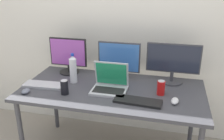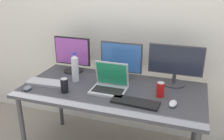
% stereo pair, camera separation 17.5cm
% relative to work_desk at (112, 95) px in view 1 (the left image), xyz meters
% --- Properties ---
extents(wall_back, '(7.00, 0.08, 2.60)m').
position_rel_work_desk_xyz_m(wall_back, '(0.00, 0.59, 0.62)').
color(wall_back, silver).
rests_on(wall_back, ground).
extents(work_desk, '(1.62, 0.80, 0.74)m').
position_rel_work_desk_xyz_m(work_desk, '(0.00, 0.00, 0.00)').
color(work_desk, '#424247').
rests_on(work_desk, ground).
extents(monitor_left, '(0.38, 0.20, 0.36)m').
position_rel_work_desk_xyz_m(monitor_left, '(-0.52, 0.28, 0.25)').
color(monitor_left, black).
rests_on(monitor_left, work_desk).
extents(monitor_center, '(0.40, 0.17, 0.36)m').
position_rel_work_desk_xyz_m(monitor_center, '(0.01, 0.25, 0.25)').
color(monitor_center, '#38383D').
rests_on(monitor_center, work_desk).
extents(monitor_right, '(0.49, 0.21, 0.37)m').
position_rel_work_desk_xyz_m(monitor_right, '(0.51, 0.28, 0.26)').
color(monitor_right, '#38383D').
rests_on(monitor_right, work_desk).
extents(laptop_silver, '(0.30, 0.24, 0.25)m').
position_rel_work_desk_xyz_m(laptop_silver, '(-0.01, -0.03, 0.12)').
color(laptop_silver, '#B7B7BC').
rests_on(laptop_silver, work_desk).
extents(keyboard_main, '(0.39, 0.16, 0.02)m').
position_rel_work_desk_xyz_m(keyboard_main, '(0.26, -0.19, 0.07)').
color(keyboard_main, black).
rests_on(keyboard_main, work_desk).
extents(keyboard_aux, '(0.37, 0.16, 0.02)m').
position_rel_work_desk_xyz_m(keyboard_aux, '(-0.62, -0.09, 0.07)').
color(keyboard_aux, '#B2B2B7').
rests_on(keyboard_aux, work_desk).
extents(mouse_by_keyboard, '(0.08, 0.10, 0.04)m').
position_rel_work_desk_xyz_m(mouse_by_keyboard, '(-0.70, -0.26, 0.08)').
color(mouse_by_keyboard, slate).
rests_on(mouse_by_keyboard, work_desk).
extents(mouse_by_laptop, '(0.07, 0.12, 0.04)m').
position_rel_work_desk_xyz_m(mouse_by_laptop, '(0.54, -0.13, 0.08)').
color(mouse_by_laptop, silver).
rests_on(mouse_by_laptop, work_desk).
extents(water_bottle, '(0.07, 0.07, 0.28)m').
position_rel_work_desk_xyz_m(water_bottle, '(-0.39, 0.06, 0.19)').
color(water_bottle, silver).
rests_on(water_bottle, work_desk).
extents(soda_can_near_keyboard, '(0.07, 0.07, 0.13)m').
position_rel_work_desk_xyz_m(soda_can_near_keyboard, '(0.43, -0.01, 0.12)').
color(soda_can_near_keyboard, red).
rests_on(soda_can_near_keyboard, work_desk).
extents(soda_can_by_laptop, '(0.07, 0.07, 0.13)m').
position_rel_work_desk_xyz_m(soda_can_by_laptop, '(-0.37, -0.19, 0.12)').
color(soda_can_by_laptop, black).
rests_on(soda_can_by_laptop, work_desk).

